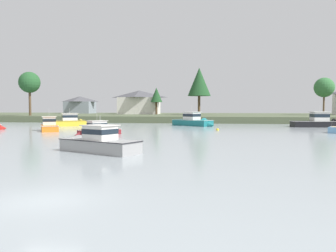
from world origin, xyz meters
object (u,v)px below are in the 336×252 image
(cruiser_teal, at_px, (196,123))
(mooring_buoy_yellow, at_px, (218,130))
(cruiser_maroon, at_px, (95,132))
(cruiser_grey, at_px, (93,146))
(cruiser_yellow, at_px, (71,123))
(cruiser_black, at_px, (322,124))
(cruiser_orange, at_px, (49,127))

(cruiser_teal, distance_m, mooring_buoy_yellow, 12.70)
(cruiser_teal, height_order, mooring_buoy_yellow, cruiser_teal)
(cruiser_maroon, distance_m, cruiser_teal, 26.03)
(cruiser_grey, xyz_separation_m, cruiser_yellow, (-17.42, 35.04, 0.09))
(cruiser_black, bearing_deg, cruiser_grey, -128.03)
(cruiser_teal, bearing_deg, cruiser_maroon, -117.38)
(cruiser_yellow, distance_m, cruiser_teal, 24.23)
(cruiser_black, bearing_deg, cruiser_maroon, -147.35)
(cruiser_yellow, height_order, cruiser_teal, cruiser_teal)
(cruiser_yellow, relative_size, cruiser_black, 0.84)
(cruiser_grey, xyz_separation_m, mooring_buoy_yellow, (10.53, 26.58, -0.39))
(cruiser_grey, bearing_deg, mooring_buoy_yellow, 68.39)
(cruiser_black, relative_size, mooring_buoy_yellow, 19.66)
(cruiser_maroon, xyz_separation_m, cruiser_yellow, (-11.99, 19.53, 0.11))
(cruiser_maroon, height_order, cruiser_black, cruiser_black)
(cruiser_teal, height_order, cruiser_black, cruiser_black)
(cruiser_yellow, bearing_deg, cruiser_black, 3.67)
(cruiser_grey, relative_size, cruiser_orange, 1.10)
(cruiser_grey, bearing_deg, cruiser_orange, 124.28)
(cruiser_maroon, xyz_separation_m, cruiser_teal, (11.97, 23.12, 0.13))
(cruiser_grey, bearing_deg, cruiser_black, 51.97)
(cruiser_teal, xyz_separation_m, mooring_buoy_yellow, (3.99, -12.05, -0.50))
(cruiser_grey, xyz_separation_m, cruiser_orange, (-15.52, 22.76, 0.03))
(cruiser_black, bearing_deg, cruiser_yellow, -176.33)
(cruiser_teal, bearing_deg, cruiser_black, -1.39)
(cruiser_teal, bearing_deg, cruiser_grey, -99.61)
(cruiser_teal, xyz_separation_m, cruiser_orange, (-22.06, -15.86, -0.08))
(cruiser_grey, relative_size, cruiser_maroon, 1.33)
(cruiser_black, height_order, mooring_buoy_yellow, cruiser_black)
(cruiser_yellow, xyz_separation_m, cruiser_black, (47.19, 3.02, 0.05))
(cruiser_grey, distance_m, cruiser_yellow, 39.13)
(cruiser_grey, height_order, cruiser_teal, cruiser_teal)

